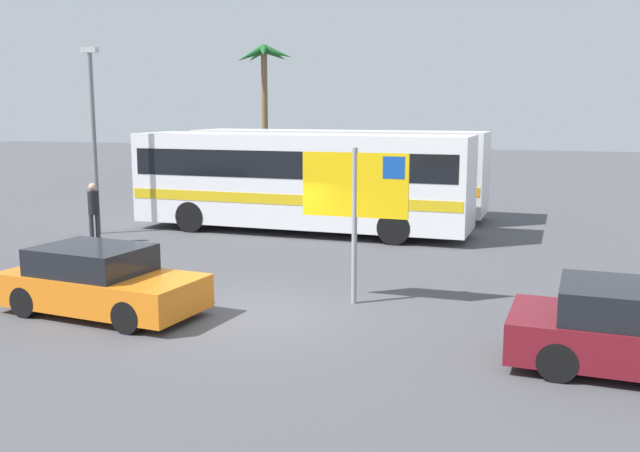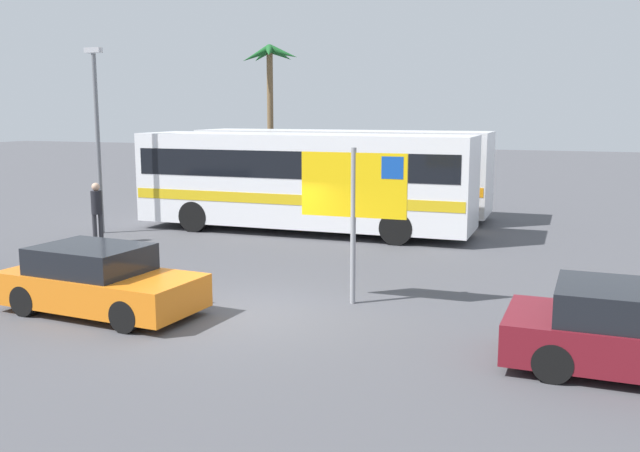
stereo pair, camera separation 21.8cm
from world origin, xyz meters
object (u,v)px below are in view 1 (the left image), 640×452
at_px(ferry_sign, 357,191).
at_px(pedestrian_by_bus, 94,208).
at_px(bus_rear_coach, 337,168).
at_px(bus_front_coach, 300,177).
at_px(car_orange, 100,282).

relative_size(ferry_sign, pedestrian_by_bus, 1.77).
bearing_deg(pedestrian_by_bus, bus_rear_coach, -81.74).
bearing_deg(bus_front_coach, car_orange, -92.38).
distance_m(bus_front_coach, bus_rear_coach, 3.82).
relative_size(bus_front_coach, ferry_sign, 3.41).
xyz_separation_m(bus_rear_coach, ferry_sign, (4.08, -11.46, 0.54)).
xyz_separation_m(bus_front_coach, car_orange, (-0.41, -9.97, -1.15)).
relative_size(bus_rear_coach, ferry_sign, 3.41).
height_order(ferry_sign, pedestrian_by_bus, ferry_sign).
xyz_separation_m(ferry_sign, car_orange, (-4.52, -2.33, -1.69)).
xyz_separation_m(bus_front_coach, ferry_sign, (4.11, -7.64, 0.54)).
height_order(bus_rear_coach, car_orange, bus_rear_coach).
height_order(bus_front_coach, pedestrian_by_bus, bus_front_coach).
bearing_deg(pedestrian_by_bus, car_orange, 169.17).
bearing_deg(pedestrian_by_bus, ferry_sign, -160.54).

